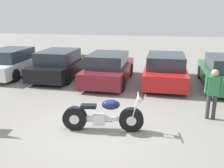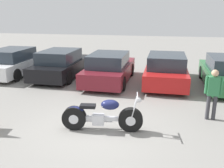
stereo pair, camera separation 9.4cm
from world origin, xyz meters
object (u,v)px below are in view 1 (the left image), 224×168
at_px(parked_car_white, 13,63).
at_px(motorcycle, 102,116).
at_px(parked_car_black, 60,64).
at_px(parked_car_red, 165,70).
at_px(person_standing, 213,90).
at_px(parked_car_maroon, 109,68).

bearing_deg(parked_car_white, motorcycle, -41.24).
height_order(parked_car_black, parked_car_red, same).
xyz_separation_m(parked_car_white, person_standing, (9.51, -4.06, 0.29)).
relative_size(motorcycle, parked_car_red, 0.52).
distance_m(parked_car_black, parked_car_red, 5.39).
height_order(parked_car_white, parked_car_maroon, same).
height_order(parked_car_black, parked_car_maroon, same).
xyz_separation_m(motorcycle, parked_car_maroon, (-0.92, 5.13, 0.23)).
height_order(motorcycle, parked_car_red, parked_car_red).
distance_m(parked_car_white, parked_car_maroon, 5.40).
height_order(parked_car_red, person_standing, person_standing).
xyz_separation_m(parked_car_white, parked_car_red, (8.08, -0.11, 0.00)).
bearing_deg(person_standing, parked_car_red, 109.95).
relative_size(motorcycle, parked_car_white, 0.52).
relative_size(motorcycle, person_standing, 1.43).
relative_size(parked_car_white, person_standing, 2.73).
bearing_deg(parked_car_white, person_standing, -23.14).
xyz_separation_m(motorcycle, parked_car_red, (1.77, 5.41, 0.23)).
bearing_deg(parked_car_black, parked_car_red, -1.85).
bearing_deg(parked_car_white, parked_car_black, 1.33).
bearing_deg(parked_car_black, parked_car_maroon, -9.65).
height_order(parked_car_white, person_standing, person_standing).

